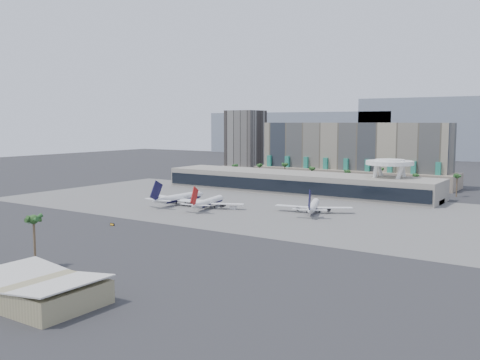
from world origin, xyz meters
The scene contains 16 objects.
ground centered at (0.00, 0.00, 0.00)m, with size 900.00×900.00×0.00m, color #232326.
apron_pad centered at (0.00, 55.00, 0.03)m, with size 260.00×130.00×0.06m, color #5B5B59.
mountain_ridge centered at (27.88, 470.00, 29.89)m, with size 680.00×60.00×70.00m.
hotel centered at (10.00, 174.41, 16.81)m, with size 140.00×30.00×42.00m.
office_tower centered at (-95.00, 200.00, 22.94)m, with size 30.00×30.00×52.00m.
terminal centered at (0.00, 109.84, 6.52)m, with size 170.00×32.50×14.50m.
saucer_structure centered at (55.00, 116.00, 18.45)m, with size 26.00×26.00×21.89m.
palm_row centered at (7.00, 145.00, 10.50)m, with size 157.80×2.80×13.10m.
hangar_right centered at (42.00, -100.00, 2.95)m, with size 30.55×20.60×6.89m.
airliner_left centered at (-28.31, 35.15, 3.53)m, with size 39.42×40.60×14.01m.
airliner_centre centered at (-8.02, 33.06, 3.22)m, with size 35.22×36.61×12.77m.
airliner_right centered at (40.75, 49.67, 3.28)m, with size 34.84×35.99×12.99m.
service_vehicle_a centered at (-21.51, 40.87, 0.94)m, with size 3.86×1.89×1.89m, color white.
service_vehicle_b centered at (3.76, 37.31, 0.83)m, with size 3.22×1.84×1.65m, color white.
taxiway_sign centered at (-14.36, -24.42, 0.52)m, with size 2.31×0.45×1.04m.
near_palm_b centered at (14.21, -81.05, 12.70)m, with size 6.00×6.00×15.63m.
Camera 1 is at (149.37, -175.38, 42.51)m, focal length 40.00 mm.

